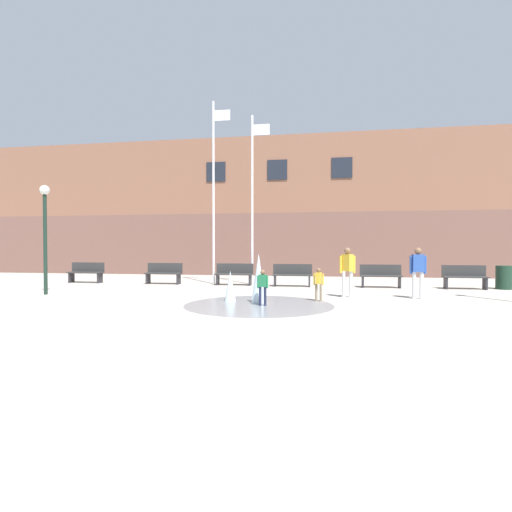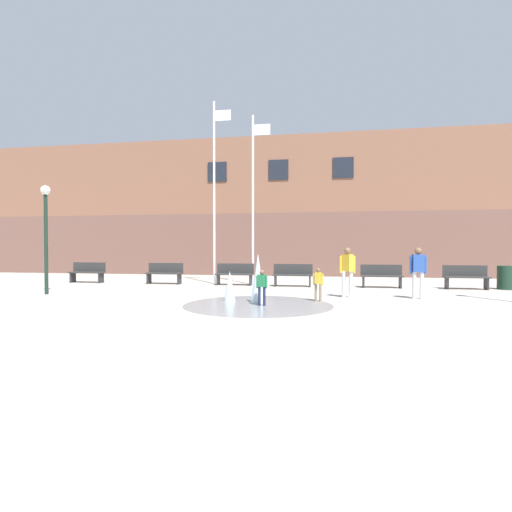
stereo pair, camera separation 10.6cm
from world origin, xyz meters
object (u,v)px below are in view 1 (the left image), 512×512
Objects in this scene: flagpole_left at (214,187)px; park_bench_far_right at (465,277)px; park_bench_under_right_flagpole at (292,275)px; adult_in_red at (347,268)px; park_bench_near_trashcan at (381,276)px; child_running at (319,282)px; child_in_fountain at (263,285)px; lamp_post_left_lane at (45,223)px; park_bench_left_of_flagpoles at (86,272)px; park_bench_center at (234,274)px; flagpole_right at (253,195)px; trash_can at (504,277)px; teen_by_trashcan at (418,269)px; park_bench_under_left_flagpole at (164,273)px.

park_bench_far_right is at bearing -2.96° from flagpole_left.
park_bench_under_right_flagpole is 3.86m from adult_in_red.
park_bench_near_trashcan is 0.20× the size of flagpole_left.
child_running is at bearing -47.07° from flagpole_left.
child_in_fountain is 0.27× the size of lamp_post_left_lane.
park_bench_near_trashcan is at bearing -0.29° from park_bench_left_of_flagpoles.
flagpole_left is at bearing 177.04° from park_bench_far_right.
park_bench_center and park_bench_far_right have the same top height.
park_bench_far_right is at bearing -3.57° from flagpole_right.
park_bench_under_right_flagpole is at bearing -1.07° from park_bench_left_of_flagpoles.
lamp_post_left_lane is at bearing -173.06° from child_in_fountain.
flagpole_right is at bearing 47.91° from child_running.
flagpole_right is 8.04× the size of trash_can.
adult_in_red reaches higher than park_bench_center.
park_bench_near_trashcan is (12.81, -0.06, 0.00)m from park_bench_left_of_flagpoles.
park_bench_far_right is at bearing -0.95° from park_bench_near_trashcan.
child_running is 3.25m from teen_by_trashcan.
park_bench_under_left_flagpole is at bearing 179.65° from park_bench_near_trashcan.
lamp_post_left_lane is at bearing -164.71° from trash_can.
flagpole_right is at bearing 0.00° from flagpole_left.
child_running is 0.62× the size of adult_in_red.
trash_can is (9.77, -0.34, -3.41)m from flagpole_right.
park_bench_near_trashcan is 1.01× the size of adult_in_red.
park_bench_far_right is at bearing -0.68° from park_bench_center.
park_bench_near_trashcan is 0.22× the size of flagpole_right.
child_in_fountain reaches higher than park_bench_center.
park_bench_left_of_flagpoles is 3.70m from park_bench_under_left_flagpole.
teen_by_trashcan is at bearing -38.04° from park_bench_under_right_flagpole.
child_in_fountain reaches higher than park_bench_far_right.
park_bench_center is 1.01× the size of adult_in_red.
adult_in_red is (0.90, 1.06, 0.35)m from child_running.
park_bench_center is 9.07m from park_bench_far_right.
park_bench_under_left_flagpole and park_bench_far_right have the same top height.
flagpole_right is (-2.84, 4.90, 3.28)m from child_running.
park_bench_left_of_flagpoles and park_bench_under_left_flagpole have the same top height.
teen_by_trashcan is 5.25m from trash_can.
adult_in_red is at bearing -149.84° from trash_can.
park_bench_under_left_flagpole is at bearing -179.70° from trash_can.
child_in_fountain is 0.62× the size of adult_in_red.
park_bench_left_of_flagpoles is 11.84m from adult_in_red.
flagpole_right reaches higher than child_in_fountain.
park_bench_far_right is (15.90, -0.12, 0.00)m from park_bench_left_of_flagpoles.
flagpole_left reaches higher than park_bench_under_right_flagpole.
park_bench_far_right is at bearing 48.88° from teen_by_trashcan.
child_running is at bearing 94.87° from adult_in_red.
park_bench_under_left_flagpole is at bearing -0.14° from park_bench_left_of_flagpoles.
park_bench_under_right_flagpole is at bearing 137.29° from teen_by_trashcan.
park_bench_under_right_flagpole is 5.54m from child_in_fountain.
child_running reaches higher than park_bench_under_right_flagpole.
park_bench_near_trashcan is at bearing 72.35° from child_in_fountain.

